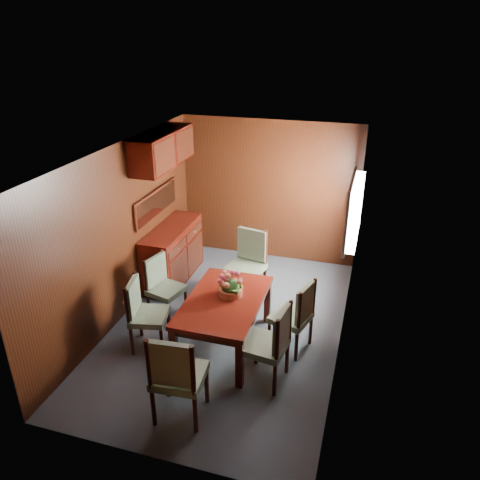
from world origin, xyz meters
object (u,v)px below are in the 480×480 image
(dining_table, at_px, (224,306))
(chair_head, at_px, (176,374))
(chair_left_near, at_px, (143,310))
(sideboard, at_px, (173,253))
(chair_right_near, at_px, (272,341))
(flower_centerpiece, at_px, (231,284))

(dining_table, xyz_separation_m, chair_head, (-0.07, -1.31, 0.01))
(chair_left_near, bearing_deg, dining_table, 94.80)
(dining_table, distance_m, chair_left_near, 1.02)
(chair_left_near, bearing_deg, sideboard, 179.86)
(chair_head, bearing_deg, chair_left_near, 126.72)
(sideboard, relative_size, chair_right_near, 1.39)
(sideboard, bearing_deg, chair_head, -65.04)
(sideboard, distance_m, dining_table, 1.95)
(dining_table, relative_size, chair_right_near, 1.45)
(flower_centerpiece, bearing_deg, chair_left_near, -157.22)
(flower_centerpiece, bearing_deg, chair_head, -94.40)
(sideboard, xyz_separation_m, chair_right_near, (2.06, -1.88, 0.11))
(chair_right_near, xyz_separation_m, chair_head, (-0.79, -0.84, 0.04))
(sideboard, bearing_deg, flower_centerpiece, -42.92)
(dining_table, relative_size, chair_left_near, 1.52)
(dining_table, bearing_deg, sideboard, 133.25)
(sideboard, distance_m, chair_head, 3.01)
(chair_left_near, height_order, chair_head, chair_head)
(chair_left_near, xyz_separation_m, chair_right_near, (1.69, -0.18, 0.03))
(sideboard, bearing_deg, chair_right_near, -42.50)
(chair_head, bearing_deg, flower_centerpiece, 80.73)
(chair_right_near, height_order, flower_centerpiece, chair_right_near)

